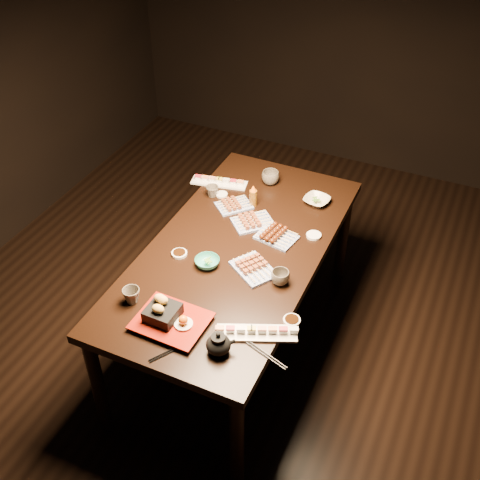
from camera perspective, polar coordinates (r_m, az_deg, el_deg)
name	(u,v)px	position (r m, az deg, el deg)	size (l,w,h in m)	color
ground	(233,357)	(3.71, -0.69, -11.06)	(5.00, 5.00, 0.00)	black
dining_table	(236,297)	(3.52, -0.34, -5.46)	(0.90, 1.80, 0.75)	black
sushi_platter_near	(257,331)	(2.80, 1.60, -8.61)	(0.37, 0.10, 0.05)	white
sushi_platter_far	(219,181)	(3.76, -1.99, 5.65)	(0.35, 0.10, 0.04)	white
yakitori_plate_center	(253,220)	(3.42, 1.23, 1.95)	(0.22, 0.16, 0.06)	#828EB6
yakitori_plate_right	(254,266)	(3.11, 1.31, -2.49)	(0.23, 0.17, 0.06)	#828EB6
yakitori_plate_left	(234,203)	(3.56, -0.58, 3.52)	(0.20, 0.14, 0.05)	#828EB6
tsukune_plate	(277,235)	(3.32, 3.49, 0.52)	(0.21, 0.16, 0.05)	#828EB6
edamame_bowl_green	(207,262)	(3.15, -3.13, -2.12)	(0.13, 0.13, 0.04)	teal
edamame_bowl_cream	(317,201)	(3.62, 7.29, 3.73)	(0.15, 0.15, 0.04)	beige
tempura_tray	(171,315)	(2.84, -6.59, -7.08)	(0.33, 0.27, 0.12)	black
teacup_near_left	(132,296)	(2.99, -10.25, -5.22)	(0.09, 0.09, 0.08)	#50493E
teacup_mid_right	(280,277)	(3.04, 3.84, -3.55)	(0.09, 0.09, 0.07)	#50493E
teacup_far_left	(212,191)	(3.64, -2.65, 4.64)	(0.08, 0.08, 0.07)	#50493E
teacup_far_right	(270,178)	(3.76, 2.90, 5.93)	(0.11, 0.11, 0.08)	#50493E
teapot	(218,343)	(2.71, -2.07, -9.70)	(0.13, 0.13, 0.11)	black
condiment_bottle	(253,196)	(3.54, 1.25, 4.23)	(0.05, 0.05, 0.14)	brown
sauce_dish_west	(179,254)	(3.24, -5.77, -1.28)	(0.08, 0.08, 0.01)	white
sauce_dish_east	(314,235)	(3.37, 7.01, 0.43)	(0.08, 0.08, 0.01)	white
sauce_dish_se	(292,320)	(2.88, 4.93, -7.60)	(0.08, 0.08, 0.01)	white
sauce_dish_nw	(222,195)	(3.66, -1.76, 4.33)	(0.07, 0.07, 0.01)	white
chopsticks_near	(170,351)	(2.76, -6.62, -10.44)	(0.21, 0.02, 0.01)	black
chopsticks_se	(266,355)	(2.74, 2.47, -10.82)	(0.24, 0.02, 0.01)	black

